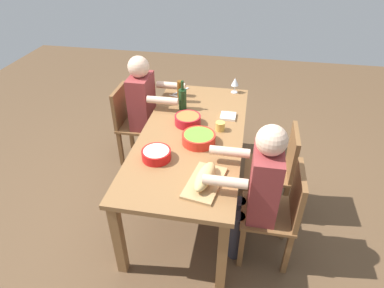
{
  "coord_description": "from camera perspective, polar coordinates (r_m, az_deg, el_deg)",
  "views": [
    {
      "loc": [
        2.34,
        0.43,
        2.28
      ],
      "look_at": [
        0.0,
        0.0,
        0.63
      ],
      "focal_mm": 30.73,
      "sensor_mm": 36.0,
      "label": 1
    }
  ],
  "objects": [
    {
      "name": "serving_bowl_salad",
      "position": [
        2.69,
        1.17,
        1.07
      ],
      "size": [
        0.28,
        0.28,
        0.08
      ],
      "color": "red",
      "rests_on": "dining_table"
    },
    {
      "name": "diner_far_right",
      "position": [
        2.41,
        11.39,
        -7.1
      ],
      "size": [
        0.41,
        0.53,
        1.2
      ],
      "color": "#2D2D38",
      "rests_on": "ground_plane"
    },
    {
      "name": "wine_bottle",
      "position": [
        3.17,
        -1.65,
        7.88
      ],
      "size": [
        0.08,
        0.08,
        0.29
      ],
      "color": "#193819",
      "rests_on": "dining_table"
    },
    {
      "name": "napkin_stack",
      "position": [
        3.08,
        6.28,
        4.81
      ],
      "size": [
        0.14,
        0.14,
        0.02
      ],
      "primitive_type": "cube",
      "rotation": [
        0.0,
        0.0,
        -0.01
      ],
      "color": "white",
      "rests_on": "dining_table"
    },
    {
      "name": "cup_far_center",
      "position": [
        2.87,
        4.9,
        3.09
      ],
      "size": [
        0.08,
        0.08,
        0.08
      ],
      "primitive_type": "cylinder",
      "color": "gold",
      "rests_on": "dining_table"
    },
    {
      "name": "ground_plane",
      "position": [
        3.3,
        -0.0,
        -9.02
      ],
      "size": [
        8.0,
        8.0,
        0.0
      ],
      "primitive_type": "plane",
      "color": "brown"
    },
    {
      "name": "serving_bowl_pasta",
      "position": [
        2.53,
        -6.2,
        -1.74
      ],
      "size": [
        0.23,
        0.23,
        0.08
      ],
      "color": "red",
      "rests_on": "dining_table"
    },
    {
      "name": "beer_bottle",
      "position": [
        3.31,
        -2.06,
        9.09
      ],
      "size": [
        0.06,
        0.06,
        0.22
      ],
      "primitive_type": "cylinder",
      "color": "brown",
      "rests_on": "dining_table"
    },
    {
      "name": "wine_glass",
      "position": [
        3.52,
        7.47,
        10.57
      ],
      "size": [
        0.08,
        0.08,
        0.17
      ],
      "color": "silver",
      "rests_on": "dining_table"
    },
    {
      "name": "chair_far_center",
      "position": [
        2.97,
        14.63,
        -3.83
      ],
      "size": [
        0.4,
        0.4,
        0.85
      ],
      "color": "brown",
      "rests_on": "ground_plane"
    },
    {
      "name": "carving_knife",
      "position": [
        3.56,
        -1.95,
        9.15
      ],
      "size": [
        0.21,
        0.14,
        0.01
      ],
      "primitive_type": "cube",
      "rotation": [
        0.0,
        0.0,
        2.57
      ],
      "color": "silver",
      "rests_on": "dining_table"
    },
    {
      "name": "dining_table",
      "position": [
        2.88,
        -0.0,
        0.46
      ],
      "size": [
        1.91,
        0.88,
        0.74
      ],
      "color": "olive",
      "rests_on": "ground_plane"
    },
    {
      "name": "fork_near_left",
      "position": [
        3.45,
        -2.59,
        8.28
      ],
      "size": [
        0.04,
        0.17,
        0.01
      ],
      "primitive_type": "cube",
      "rotation": [
        0.0,
        0.0,
        -0.12
      ],
      "color": "silver",
      "rests_on": "dining_table"
    },
    {
      "name": "serving_bowl_fruit",
      "position": [
        2.94,
        -0.75,
        4.3
      ],
      "size": [
        0.23,
        0.23,
        0.08
      ],
      "color": "#B21923",
      "rests_on": "dining_table"
    },
    {
      "name": "cutting_board",
      "position": [
        2.31,
        2.22,
        -6.69
      ],
      "size": [
        0.43,
        0.29,
        0.02
      ],
      "primitive_type": "cube",
      "rotation": [
        0.0,
        0.0,
        -0.18
      ],
      "color": "tan",
      "rests_on": "dining_table"
    },
    {
      "name": "diner_near_left",
      "position": [
        3.43,
        -7.99,
        6.88
      ],
      "size": [
        0.41,
        0.53,
        1.2
      ],
      "color": "#2D2D38",
      "rests_on": "ground_plane"
    },
    {
      "name": "bread_loaf",
      "position": [
        2.28,
        2.25,
        -5.65
      ],
      "size": [
        0.33,
        0.17,
        0.09
      ],
      "primitive_type": "ellipsoid",
      "rotation": [
        0.0,
        0.0,
        -0.18
      ],
      "color": "tan",
      "rests_on": "cutting_board"
    },
    {
      "name": "chair_far_right",
      "position": [
        2.58,
        14.98,
        -11.05
      ],
      "size": [
        0.4,
        0.4,
        0.85
      ],
      "color": "brown",
      "rests_on": "ground_plane"
    },
    {
      "name": "chair_near_left",
      "position": [
        3.59,
        -10.52,
        4.05
      ],
      "size": [
        0.4,
        0.4,
        0.85
      ],
      "color": "brown",
      "rests_on": "ground_plane"
    }
  ]
}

